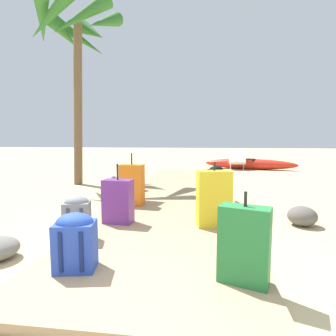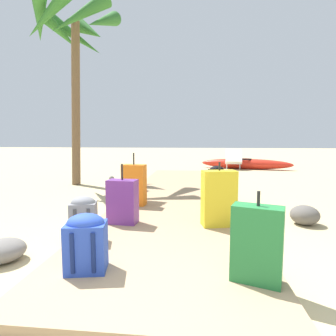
{
  "view_description": "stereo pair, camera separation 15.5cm",
  "coord_description": "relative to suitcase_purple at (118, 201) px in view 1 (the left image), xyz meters",
  "views": [
    {
      "loc": [
        0.47,
        -1.39,
        1.17
      ],
      "look_at": [
        -0.27,
        4.38,
        0.55
      ],
      "focal_mm": 29.44,
      "sensor_mm": 36.0,
      "label": 1
    },
    {
      "loc": [
        0.32,
        -1.41,
        1.17
      ],
      "look_at": [
        -0.27,
        4.38,
        0.55
      ],
      "focal_mm": 29.44,
      "sensor_mm": 36.0,
      "label": 2
    }
  ],
  "objects": [
    {
      "name": "palm_tree_far_left",
      "position": [
        -2.12,
        3.35,
        3.35
      ],
      "size": [
        2.33,
        2.32,
        4.53
      ],
      "color": "brown",
      "rests_on": "ground"
    },
    {
      "name": "kayak",
      "position": [
        2.85,
        7.44,
        -0.16
      ],
      "size": [
        3.45,
        1.33,
        0.4
      ],
      "color": "red",
      "rests_on": "ground"
    },
    {
      "name": "suitcase_orange",
      "position": [
        -0.07,
        0.98,
        0.05
      ],
      "size": [
        0.4,
        0.25,
        0.86
      ],
      "color": "orange",
      "rests_on": "boardwalk"
    },
    {
      "name": "boardwalk",
      "position": [
        0.62,
        1.98,
        -0.32
      ],
      "size": [
        2.04,
        7.96,
        0.08
      ],
      "primitive_type": "cube",
      "color": "tan",
      "rests_on": "ground"
    },
    {
      "name": "ground_plane",
      "position": [
        0.62,
        1.18,
        -0.36
      ],
      "size": [
        60.0,
        60.0,
        0.0
      ],
      "primitive_type": "plane",
      "color": "tan"
    },
    {
      "name": "backpack_olive",
      "position": [
        1.33,
        0.94,
        -0.0
      ],
      "size": [
        0.27,
        0.21,
        0.53
      ],
      "color": "olive",
      "rests_on": "boardwalk"
    },
    {
      "name": "backpack_blue",
      "position": [
        0.04,
        -1.3,
        -0.03
      ],
      "size": [
        0.36,
        0.31,
        0.48
      ],
      "color": "#2847B7",
      "rests_on": "boardwalk"
    },
    {
      "name": "backpack_grey",
      "position": [
        -0.25,
        -0.65,
        -0.03
      ],
      "size": [
        0.31,
        0.28,
        0.48
      ],
      "color": "slate",
      "rests_on": "boardwalk"
    },
    {
      "name": "lounge_chair",
      "position": [
        2.38,
        7.56,
        -0.04
      ],
      "size": [
        0.72,
        1.58,
        0.79
      ],
      "color": "white",
      "rests_on": "ground"
    },
    {
      "name": "suitcase_yellow",
      "position": [
        1.23,
        0.02,
        0.06
      ],
      "size": [
        0.45,
        0.3,
        0.81
      ],
      "color": "gold",
      "rests_on": "boardwalk"
    },
    {
      "name": "suitcase_green",
      "position": [
        1.41,
        -1.33,
        0.01
      ],
      "size": [
        0.41,
        0.29,
        0.7
      ],
      "color": "#237538",
      "rests_on": "boardwalk"
    },
    {
      "name": "rock_right_mid",
      "position": [
        2.43,
        0.43,
        -0.23
      ],
      "size": [
        0.45,
        0.44,
        0.27
      ],
      "primitive_type": "ellipsoid",
      "rotation": [
        0.0,
        0.0,
        2.91
      ],
      "color": "#5B5651",
      "rests_on": "ground"
    },
    {
      "name": "suitcase_purple",
      "position": [
        0.0,
        0.0,
        0.0
      ],
      "size": [
        0.39,
        0.25,
        0.77
      ],
      "color": "#6B2D84",
      "rests_on": "boardwalk"
    },
    {
      "name": "backpack_black",
      "position": [
        1.34,
        1.89,
        0.02
      ],
      "size": [
        0.33,
        0.29,
        0.58
      ],
      "color": "black",
      "rests_on": "boardwalk"
    },
    {
      "name": "rock_left_far",
      "position": [
        -1.41,
        4.03,
        -0.3
      ],
      "size": [
        0.16,
        0.18,
        0.13
      ],
      "primitive_type": "ellipsoid",
      "rotation": [
        0.0,
        0.0,
        1.68
      ],
      "color": "slate",
      "rests_on": "ground"
    }
  ]
}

